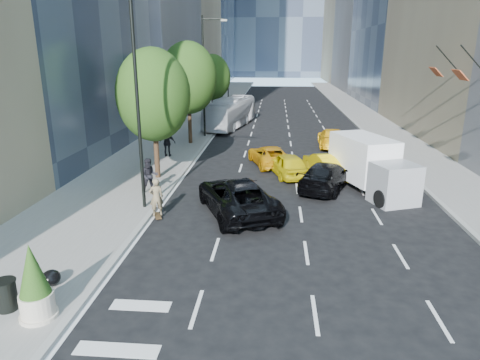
# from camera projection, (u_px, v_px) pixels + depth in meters

# --- Properties ---
(ground) EXTENTS (160.00, 160.00, 0.00)m
(ground) POSITION_uv_depth(u_px,v_px,m) (280.00, 252.00, 16.36)
(ground) COLOR black
(ground) RESTS_ON ground
(sidewalk_left) EXTENTS (6.00, 120.00, 0.15)m
(sidewalk_left) POSITION_uv_depth(u_px,v_px,m) (194.00, 122.00, 45.67)
(sidewalk_left) COLOR slate
(sidewalk_left) RESTS_ON ground
(sidewalk_right) EXTENTS (4.00, 120.00, 0.15)m
(sidewalk_right) POSITION_uv_depth(u_px,v_px,m) (375.00, 124.00, 44.15)
(sidewalk_right) COLOR slate
(sidewalk_right) RESTS_ON ground
(lamp_near) EXTENTS (2.13, 0.22, 10.00)m
(lamp_near) POSITION_uv_depth(u_px,v_px,m) (140.00, 87.00, 18.99)
(lamp_near) COLOR black
(lamp_near) RESTS_ON sidewalk_left
(lamp_far) EXTENTS (2.13, 0.22, 10.00)m
(lamp_far) POSITION_uv_depth(u_px,v_px,m) (205.00, 70.00, 36.16)
(lamp_far) COLOR black
(lamp_far) RESTS_ON sidewalk_left
(tree_near) EXTENTS (4.20, 4.20, 7.46)m
(tree_near) POSITION_uv_depth(u_px,v_px,m) (153.00, 95.00, 24.08)
(tree_near) COLOR black
(tree_near) RESTS_ON sidewalk_left
(tree_mid) EXTENTS (4.50, 4.50, 7.99)m
(tree_mid) POSITION_uv_depth(u_px,v_px,m) (188.00, 78.00, 33.51)
(tree_mid) COLOR black
(tree_mid) RESTS_ON sidewalk_left
(tree_far) EXTENTS (3.90, 3.90, 6.92)m
(tree_far) POSITION_uv_depth(u_px,v_px,m) (213.00, 77.00, 46.11)
(tree_far) COLOR black
(tree_far) RESTS_ON sidewalk_left
(traffic_signal) EXTENTS (2.48, 0.53, 5.20)m
(traffic_signal) POSITION_uv_depth(u_px,v_px,m) (228.00, 77.00, 53.79)
(traffic_signal) COLOR black
(traffic_signal) RESTS_ON sidewalk_left
(facade_flags) EXTENTS (1.85, 13.30, 2.05)m
(facade_flags) POSITION_uv_depth(u_px,v_px,m) (478.00, 73.00, 23.25)
(facade_flags) COLOR black
(facade_flags) RESTS_ON ground
(skateboarder) EXTENTS (0.76, 0.65, 1.76)m
(skateboarder) POSITION_uv_depth(u_px,v_px,m) (156.00, 200.00, 19.41)
(skateboarder) COLOR brown
(skateboarder) RESTS_ON ground
(black_sedan_lincoln) EXTENTS (4.81, 6.56, 1.66)m
(black_sedan_lincoln) POSITION_uv_depth(u_px,v_px,m) (237.00, 196.00, 20.02)
(black_sedan_lincoln) COLOR black
(black_sedan_lincoln) RESTS_ON ground
(black_sedan_mercedes) EXTENTS (3.90, 5.59, 1.50)m
(black_sedan_mercedes) POSITION_uv_depth(u_px,v_px,m) (327.00, 176.00, 23.56)
(black_sedan_mercedes) COLOR black
(black_sedan_mercedes) RESTS_ON ground
(taxi_a) EXTENTS (2.82, 4.52, 1.44)m
(taxi_a) POSITION_uv_depth(u_px,v_px,m) (287.00, 164.00, 26.07)
(taxi_a) COLOR #D0BB0A
(taxi_a) RESTS_ON ground
(taxi_b) EXTENTS (2.70, 4.84, 1.51)m
(taxi_b) POSITION_uv_depth(u_px,v_px,m) (326.00, 165.00, 25.84)
(taxi_b) COLOR gold
(taxi_b) RESTS_ON ground
(taxi_c) EXTENTS (3.43, 5.08, 1.29)m
(taxi_c) POSITION_uv_depth(u_px,v_px,m) (269.00, 155.00, 28.62)
(taxi_c) COLOR orange
(taxi_c) RESTS_ON ground
(taxi_d) EXTENTS (2.27, 5.11, 1.46)m
(taxi_d) POSITION_uv_depth(u_px,v_px,m) (332.00, 138.00, 33.98)
(taxi_d) COLOR yellow
(taxi_d) RESTS_ON ground
(city_bus) EXTENTS (4.39, 10.71, 2.91)m
(city_bus) POSITION_uv_depth(u_px,v_px,m) (231.00, 113.00, 42.63)
(city_bus) COLOR silver
(city_bus) RESTS_ON ground
(box_truck) EXTENTS (4.08, 6.30, 2.84)m
(box_truck) POSITION_uv_depth(u_px,v_px,m) (371.00, 165.00, 23.16)
(box_truck) COLOR white
(box_truck) RESTS_ON ground
(pedestrian_a) EXTENTS (1.10, 0.97, 1.88)m
(pedestrian_a) POSITION_uv_depth(u_px,v_px,m) (150.00, 176.00, 22.36)
(pedestrian_a) COLOR black
(pedestrian_a) RESTS_ON sidewalk_left
(pedestrian_b) EXTENTS (1.16, 0.49, 1.97)m
(pedestrian_b) POSITION_uv_depth(u_px,v_px,m) (167.00, 143.00, 30.23)
(pedestrian_b) COLOR black
(pedestrian_b) RESTS_ON sidewalk_left
(trash_can) EXTENTS (0.59, 0.59, 0.89)m
(trash_can) POSITION_uv_depth(u_px,v_px,m) (6.00, 296.00, 12.33)
(trash_can) COLOR black
(trash_can) RESTS_ON sidewalk_left
(planter_shrub) EXTENTS (0.94, 0.94, 2.25)m
(planter_shrub) POSITION_uv_depth(u_px,v_px,m) (34.00, 283.00, 11.78)
(planter_shrub) COLOR beige
(planter_shrub) RESTS_ON sidewalk_left
(garbage_bags) EXTENTS (1.03, 0.99, 0.51)m
(garbage_bags) POSITION_uv_depth(u_px,v_px,m) (43.00, 281.00, 13.53)
(garbage_bags) COLOR black
(garbage_bags) RESTS_ON sidewalk_left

